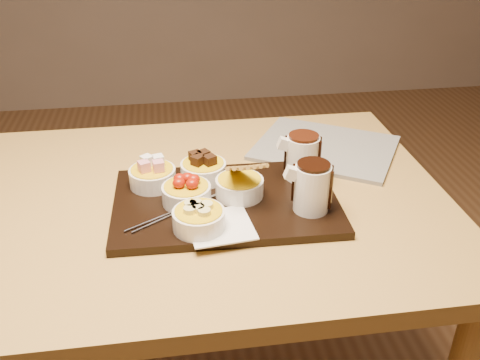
{
  "coord_description": "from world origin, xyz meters",
  "views": [
    {
      "loc": [
        0.01,
        -0.98,
        1.35
      ],
      "look_at": [
        0.15,
        -0.05,
        0.81
      ],
      "focal_mm": 40.0,
      "sensor_mm": 36.0,
      "label": 1
    }
  ],
  "objects": [
    {
      "name": "bowl_cake",
      "position": [
        0.08,
        0.04,
        0.79
      ],
      "size": [
        0.1,
        0.1,
        0.04
      ],
      "primitive_type": "cylinder",
      "color": "white",
      "rests_on": "serving_board"
    },
    {
      "name": "pitcher_milk_chocolate",
      "position": [
        0.3,
        0.02,
        0.82
      ],
      "size": [
        0.07,
        0.07,
        0.1
      ],
      "primitive_type": "cylinder",
      "rotation": [
        0.0,
        0.0,
        -0.03
      ],
      "color": "silver",
      "rests_on": "serving_board"
    },
    {
      "name": "napkin",
      "position": [
        0.1,
        -0.15,
        0.77
      ],
      "size": [
        0.13,
        0.13,
        0.0
      ],
      "primitive_type": "cube",
      "rotation": [
        0.0,
        0.0,
        0.11
      ],
      "color": "white",
      "rests_on": "serving_board"
    },
    {
      "name": "bowl_strawberries",
      "position": [
        0.04,
        -0.05,
        0.79
      ],
      "size": [
        0.1,
        0.1,
        0.04
      ],
      "primitive_type": "cylinder",
      "color": "white",
      "rests_on": "serving_board"
    },
    {
      "name": "pitcher_dark_chocolate",
      "position": [
        0.28,
        -0.11,
        0.82
      ],
      "size": [
        0.07,
        0.07,
        0.1
      ],
      "primitive_type": "cylinder",
      "rotation": [
        0.0,
        0.0,
        -0.03
      ],
      "color": "silver",
      "rests_on": "serving_board"
    },
    {
      "name": "serving_board",
      "position": [
        0.12,
        -0.05,
        0.76
      ],
      "size": [
        0.47,
        0.31,
        0.02
      ],
      "primitive_type": "cube",
      "rotation": [
        0.0,
        0.0,
        -0.03
      ],
      "color": "black",
      "rests_on": "dining_table"
    },
    {
      "name": "bowl_biscotti",
      "position": [
        0.15,
        -0.04,
        0.79
      ],
      "size": [
        0.1,
        0.1,
        0.04
      ],
      "primitive_type": "cylinder",
      "color": "white",
      "rests_on": "serving_board"
    },
    {
      "name": "bowl_bananas",
      "position": [
        0.06,
        -0.15,
        0.79
      ],
      "size": [
        0.1,
        0.1,
        0.04
      ],
      "primitive_type": "cylinder",
      "color": "white",
      "rests_on": "serving_board"
    },
    {
      "name": "dining_table",
      "position": [
        0.0,
        0.0,
        0.65
      ],
      "size": [
        1.2,
        0.8,
        0.75
      ],
      "color": "#B88F44",
      "rests_on": "ground"
    },
    {
      "name": "newspaper",
      "position": [
        0.4,
        0.18,
        0.76
      ],
      "size": [
        0.42,
        0.4,
        0.01
      ],
      "primitive_type": "cube",
      "rotation": [
        0.0,
        0.0,
        -0.54
      ],
      "color": "beige",
      "rests_on": "dining_table"
    },
    {
      "name": "bowl_marshmallows",
      "position": [
        -0.03,
        0.03,
        0.79
      ],
      "size": [
        0.1,
        0.1,
        0.04
      ],
      "primitive_type": "cylinder",
      "color": "white",
      "rests_on": "serving_board"
    },
    {
      "name": "fondue_skewers",
      "position": [
        0.03,
        -0.08,
        0.77
      ],
      "size": [
        0.16,
        0.24,
        0.01
      ],
      "primitive_type": null,
      "rotation": [
        0.0,
        0.0,
        -1.04
      ],
      "color": "silver",
      "rests_on": "serving_board"
    }
  ]
}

